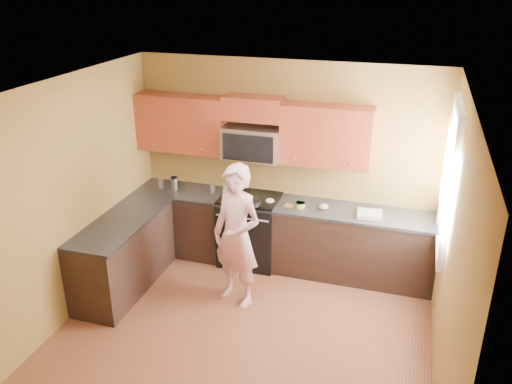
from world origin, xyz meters
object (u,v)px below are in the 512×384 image
at_px(woman, 237,236).
at_px(butter_tub, 300,208).
at_px(stove, 250,229).
at_px(travel_mug, 175,190).
at_px(frying_pan, 250,204).
at_px(microwave, 253,158).

bearing_deg(woman, butter_tub, 76.95).
relative_size(stove, travel_mug, 5.07).
distance_m(stove, butter_tub, 0.82).
height_order(frying_pan, travel_mug, travel_mug).
relative_size(stove, frying_pan, 1.87).
height_order(frying_pan, butter_tub, frying_pan).
height_order(woman, frying_pan, woman).
height_order(stove, travel_mug, travel_mug).
bearing_deg(frying_pan, butter_tub, 16.42).
distance_m(frying_pan, butter_tub, 0.64).
height_order(stove, woman, woman).
bearing_deg(frying_pan, woman, -80.56).
relative_size(woman, butter_tub, 14.06).
bearing_deg(travel_mug, microwave, 6.29).
xyz_separation_m(butter_tub, travel_mug, (-1.78, 0.07, -0.00)).
distance_m(frying_pan, travel_mug, 1.17).
relative_size(butter_tub, travel_mug, 0.66).
bearing_deg(stove, butter_tub, -5.11).
bearing_deg(travel_mug, butter_tub, -2.17).
xyz_separation_m(microwave, woman, (0.14, -1.06, -0.58)).
distance_m(butter_tub, travel_mug, 1.78).
xyz_separation_m(frying_pan, travel_mug, (-1.15, 0.21, -0.03)).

